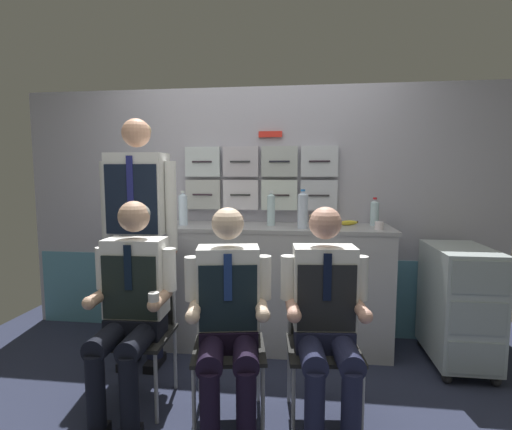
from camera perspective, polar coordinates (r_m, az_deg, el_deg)
The scene contains 17 objects.
galley_bulkhead at distance 3.38m, azimuth 0.18°, elevation 0.05°, with size 4.20×0.14×2.15m.
galley_counter at distance 3.19m, azimuth 1.74°, elevation -10.47°, with size 1.96×0.53×1.00m.
service_trolley at distance 3.22m, azimuth 27.94°, elevation -11.47°, with size 0.40×0.65×0.88m.
folding_chair_left at distance 2.60m, azimuth -16.58°, elevation -14.33°, with size 0.41×0.42×0.84m.
crew_member_left at distance 2.40m, azimuth -18.14°, elevation -11.71°, with size 0.50×0.61×1.25m.
folding_chair_right at distance 2.34m, azimuth -4.07°, elevation -16.37°, with size 0.47×0.47×0.84m.
crew_member_right at distance 2.14m, azimuth -4.16°, elevation -14.14°, with size 0.49×0.63×1.23m.
folding_chair_by_counter at distance 2.37m, azimuth 9.69°, elevation -16.20°, with size 0.44×0.44×0.84m.
crew_member_by_counter at distance 2.16m, azimuth 10.40°, elevation -13.90°, with size 0.48×0.62×1.23m.
crew_member_standing at distance 2.87m, azimuth -17.07°, elevation -0.44°, with size 0.56×0.27×1.80m.
water_bottle_blue_cap at distance 2.94m, azimuth 6.97°, elevation 0.77°, with size 0.08×0.08×0.30m.
water_bottle_tall at distance 3.09m, azimuth 2.26°, elevation 0.90°, with size 0.06×0.06×0.28m.
water_bottle_short at distance 3.16m, azimuth -10.83°, elevation 0.90°, with size 0.07×0.07×0.28m.
sparkling_bottle_green at distance 3.23m, azimuth 17.25°, elevation 0.37°, with size 0.07×0.07×0.23m.
coffee_cup_spare at distance 3.25m, azimuth 8.40°, elevation -0.57°, with size 0.06×0.06×0.07m.
coffee_cup_white at distance 3.00m, azimuth 17.87°, elevation -1.49°, with size 0.06×0.06×0.06m.
snack_banana at distance 3.20m, azimuth 13.59°, elevation -1.14°, with size 0.17×0.10×0.04m.
Camera 1 is at (0.40, -1.96, 1.41)m, focal length 26.84 mm.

